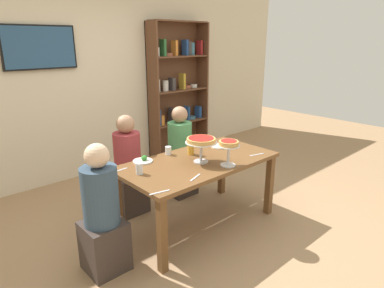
{
  "coord_description": "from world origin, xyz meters",
  "views": [
    {
      "loc": [
        -2.2,
        -2.33,
        1.92
      ],
      "look_at": [
        0.0,
        0.1,
        0.89
      ],
      "focal_mm": 31.05,
      "sensor_mm": 36.0,
      "label": 1
    }
  ],
  "objects_px": {
    "cutlery_fork_near": "(257,155)",
    "cutlery_knife_far": "(195,177)",
    "diner_far_left": "(128,172)",
    "water_glass_clear_far": "(168,151)",
    "salad_plate_far_diner": "(143,160)",
    "dining_table": "(198,168)",
    "deep_dish_pizza_stand": "(201,142)",
    "salad_plate_near_diner": "(220,145)",
    "beer_glass_amber_tall": "(191,147)",
    "bookshelf": "(177,89)",
    "water_glass_clear_near": "(139,169)",
    "diner_head_west": "(103,219)",
    "cutlery_knife_near": "(119,170)",
    "television": "(40,47)",
    "cutlery_fork_far": "(160,192)",
    "diner_far_right": "(180,158)",
    "personal_pizza_stand": "(229,147)"
  },
  "relations": [
    {
      "from": "diner_far_right",
      "to": "personal_pizza_stand",
      "type": "bearing_deg",
      "value": -13.31
    },
    {
      "from": "salad_plate_near_diner",
      "to": "water_glass_clear_near",
      "type": "xyz_separation_m",
      "value": [
        -1.15,
        -0.06,
        0.04
      ]
    },
    {
      "from": "dining_table",
      "to": "cutlery_knife_near",
      "type": "xyz_separation_m",
      "value": [
        -0.76,
        0.29,
        0.1
      ]
    },
    {
      "from": "water_glass_clear_far",
      "to": "cutlery_fork_far",
      "type": "relative_size",
      "value": 0.5
    },
    {
      "from": "salad_plate_near_diner",
      "to": "salad_plate_far_diner",
      "type": "distance_m",
      "value": 0.96
    },
    {
      "from": "cutlery_knife_far",
      "to": "beer_glass_amber_tall",
      "type": "bearing_deg",
      "value": 31.65
    },
    {
      "from": "diner_far_left",
      "to": "salad_plate_far_diner",
      "type": "relative_size",
      "value": 5.74
    },
    {
      "from": "cutlery_fork_near",
      "to": "cutlery_fork_far",
      "type": "xyz_separation_m",
      "value": [
        -1.33,
        -0.04,
        0.0
      ]
    },
    {
      "from": "cutlery_knife_near",
      "to": "cutlery_knife_far",
      "type": "xyz_separation_m",
      "value": [
        0.42,
        -0.61,
        0.0
      ]
    },
    {
      "from": "water_glass_clear_near",
      "to": "cutlery_knife_far",
      "type": "relative_size",
      "value": 0.6
    },
    {
      "from": "dining_table",
      "to": "bookshelf",
      "type": "xyz_separation_m",
      "value": [
        1.39,
        2.02,
        0.49
      ]
    },
    {
      "from": "bookshelf",
      "to": "diner_head_west",
      "type": "xyz_separation_m",
      "value": [
        -2.5,
        -2.02,
        -0.64
      ]
    },
    {
      "from": "deep_dish_pizza_stand",
      "to": "cutlery_fork_near",
      "type": "height_order",
      "value": "deep_dish_pizza_stand"
    },
    {
      "from": "water_glass_clear_near",
      "to": "water_glass_clear_far",
      "type": "xyz_separation_m",
      "value": [
        0.53,
        0.25,
        -0.01
      ]
    },
    {
      "from": "dining_table",
      "to": "salad_plate_far_diner",
      "type": "distance_m",
      "value": 0.57
    },
    {
      "from": "deep_dish_pizza_stand",
      "to": "salad_plate_far_diner",
      "type": "xyz_separation_m",
      "value": [
        -0.43,
        0.4,
        -0.19
      ]
    },
    {
      "from": "diner_far_right",
      "to": "cutlery_knife_near",
      "type": "xyz_separation_m",
      "value": [
        -1.11,
        -0.42,
        0.25
      ]
    },
    {
      "from": "salad_plate_near_diner",
      "to": "cutlery_fork_near",
      "type": "height_order",
      "value": "salad_plate_near_diner"
    },
    {
      "from": "deep_dish_pizza_stand",
      "to": "water_glass_clear_near",
      "type": "relative_size",
      "value": 2.95
    },
    {
      "from": "diner_head_west",
      "to": "deep_dish_pizza_stand",
      "type": "bearing_deg",
      "value": -2.93
    },
    {
      "from": "cutlery_fork_near",
      "to": "cutlery_knife_far",
      "type": "distance_m",
      "value": 0.91
    },
    {
      "from": "salad_plate_near_diner",
      "to": "water_glass_clear_near",
      "type": "distance_m",
      "value": 1.15
    },
    {
      "from": "deep_dish_pizza_stand",
      "to": "salad_plate_near_diner",
      "type": "xyz_separation_m",
      "value": [
        0.52,
        0.21,
        -0.2
      ]
    },
    {
      "from": "cutlery_fork_near",
      "to": "beer_glass_amber_tall",
      "type": "bearing_deg",
      "value": 152.59
    },
    {
      "from": "cutlery_fork_near",
      "to": "cutlery_knife_far",
      "type": "relative_size",
      "value": 1.0
    },
    {
      "from": "television",
      "to": "cutlery_knife_near",
      "type": "xyz_separation_m",
      "value": [
        -0.02,
        -1.81,
        -1.09
      ]
    },
    {
      "from": "bookshelf",
      "to": "salad_plate_far_diner",
      "type": "bearing_deg",
      "value": -137.68
    },
    {
      "from": "personal_pizza_stand",
      "to": "cutlery_fork_far",
      "type": "xyz_separation_m",
      "value": [
        -0.86,
        -0.04,
        -0.19
      ]
    },
    {
      "from": "dining_table",
      "to": "deep_dish_pizza_stand",
      "type": "height_order",
      "value": "deep_dish_pizza_stand"
    },
    {
      "from": "bookshelf",
      "to": "diner_far_left",
      "type": "height_order",
      "value": "bookshelf"
    },
    {
      "from": "beer_glass_amber_tall",
      "to": "water_glass_clear_far",
      "type": "relative_size",
      "value": 1.83
    },
    {
      "from": "dining_table",
      "to": "cutlery_knife_near",
      "type": "relative_size",
      "value": 9.11
    },
    {
      "from": "cutlery_fork_near",
      "to": "cutlery_fork_far",
      "type": "bearing_deg",
      "value": -162.34
    },
    {
      "from": "water_glass_clear_near",
      "to": "water_glass_clear_far",
      "type": "height_order",
      "value": "water_glass_clear_near"
    },
    {
      "from": "beer_glass_amber_tall",
      "to": "bookshelf",
      "type": "bearing_deg",
      "value": 53.94
    },
    {
      "from": "television",
      "to": "deep_dish_pizza_stand",
      "type": "xyz_separation_m",
      "value": [
        0.71,
        -2.16,
        -0.88
      ]
    },
    {
      "from": "salad_plate_far_diner",
      "to": "cutlery_fork_near",
      "type": "distance_m",
      "value": 1.21
    },
    {
      "from": "diner_head_west",
      "to": "dining_table",
      "type": "bearing_deg",
      "value": 0.1
    },
    {
      "from": "salad_plate_near_diner",
      "to": "diner_head_west",
      "type": "bearing_deg",
      "value": -174.33
    },
    {
      "from": "cutlery_fork_near",
      "to": "cutlery_knife_near",
      "type": "distance_m",
      "value": 1.46
    },
    {
      "from": "bookshelf",
      "to": "diner_head_west",
      "type": "height_order",
      "value": "bookshelf"
    },
    {
      "from": "water_glass_clear_far",
      "to": "cutlery_fork_far",
      "type": "xyz_separation_m",
      "value": [
        -0.63,
        -0.69,
        -0.04
      ]
    },
    {
      "from": "cutlery_fork_far",
      "to": "television",
      "type": "bearing_deg",
      "value": 101.39
    },
    {
      "from": "salad_plate_near_diner",
      "to": "water_glass_clear_near",
      "type": "bearing_deg",
      "value": -176.93
    },
    {
      "from": "dining_table",
      "to": "cutlery_fork_near",
      "type": "bearing_deg",
      "value": -27.61
    },
    {
      "from": "bookshelf",
      "to": "salad_plate_far_diner",
      "type": "height_order",
      "value": "bookshelf"
    },
    {
      "from": "television",
      "to": "dining_table",
      "type": "bearing_deg",
      "value": -70.82
    },
    {
      "from": "diner_far_left",
      "to": "water_glass_clear_far",
      "type": "relative_size",
      "value": 12.77
    },
    {
      "from": "dining_table",
      "to": "salad_plate_far_diner",
      "type": "xyz_separation_m",
      "value": [
        -0.45,
        0.34,
        0.11
      ]
    },
    {
      "from": "salad_plate_near_diner",
      "to": "cutlery_knife_near",
      "type": "relative_size",
      "value": 1.16
    }
  ]
}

